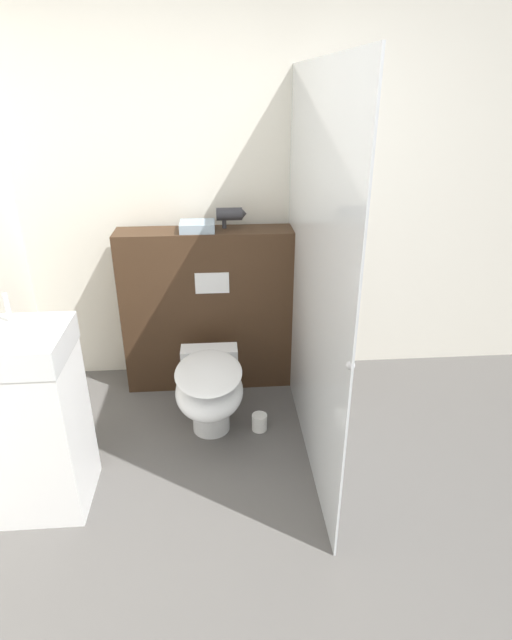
# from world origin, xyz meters

# --- Properties ---
(ground_plane) EXTENTS (12.00, 12.00, 0.00)m
(ground_plane) POSITION_xyz_m (0.00, 0.00, 0.00)
(ground_plane) COLOR #565451
(wall_back) EXTENTS (8.00, 0.06, 2.50)m
(wall_back) POSITION_xyz_m (0.00, 1.87, 1.25)
(wall_back) COLOR silver
(wall_back) RESTS_ON ground_plane
(partition_panel) EXTENTS (1.23, 0.26, 1.13)m
(partition_panel) POSITION_xyz_m (-0.10, 1.65, 0.57)
(partition_panel) COLOR #3D2819
(partition_panel) RESTS_ON ground_plane
(shower_glass) EXTENTS (0.04, 1.77, 2.09)m
(shower_glass) POSITION_xyz_m (0.44, 0.96, 1.05)
(shower_glass) COLOR silver
(shower_glass) RESTS_ON ground_plane
(toilet) EXTENTS (0.40, 0.66, 0.49)m
(toilet) POSITION_xyz_m (-0.13, 1.02, 0.32)
(toilet) COLOR white
(toilet) RESTS_ON ground_plane
(sink_vanity) EXTENTS (0.55, 0.42, 1.12)m
(sink_vanity) POSITION_xyz_m (-1.02, 0.54, 0.49)
(sink_vanity) COLOR white
(sink_vanity) RESTS_ON ground_plane
(hair_drier) EXTENTS (0.20, 0.08, 0.13)m
(hair_drier) POSITION_xyz_m (0.04, 1.69, 1.22)
(hair_drier) COLOR #2D2D33
(hair_drier) RESTS_ON partition_panel
(folded_towel) EXTENTS (0.22, 0.19, 0.06)m
(folded_towel) POSITION_xyz_m (-0.18, 1.63, 1.16)
(folded_towel) COLOR #8C9EAD
(folded_towel) RESTS_ON partition_panel
(spare_toilet_roll) EXTENTS (0.10, 0.10, 0.11)m
(spare_toilet_roll) POSITION_xyz_m (0.17, 1.04, 0.05)
(spare_toilet_roll) COLOR white
(spare_toilet_roll) RESTS_ON ground_plane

